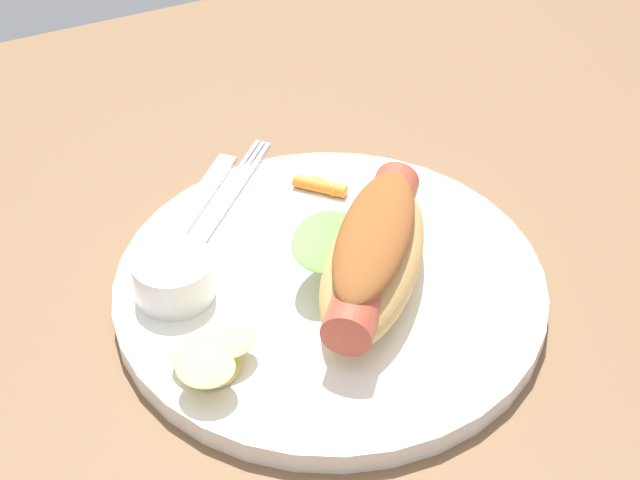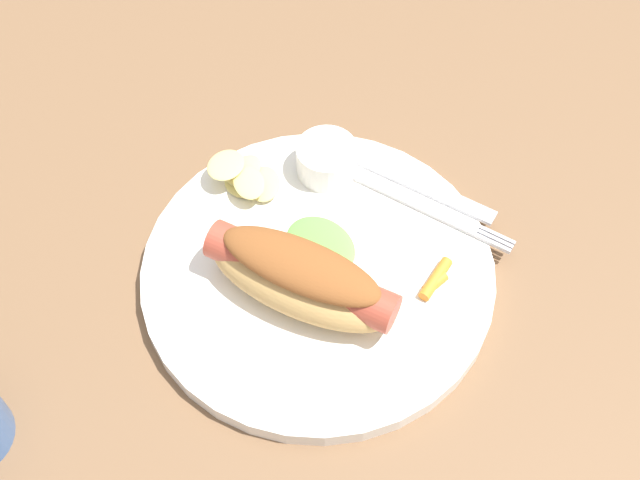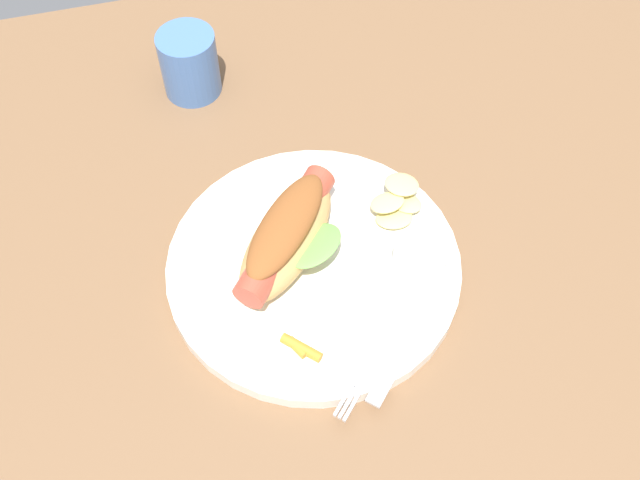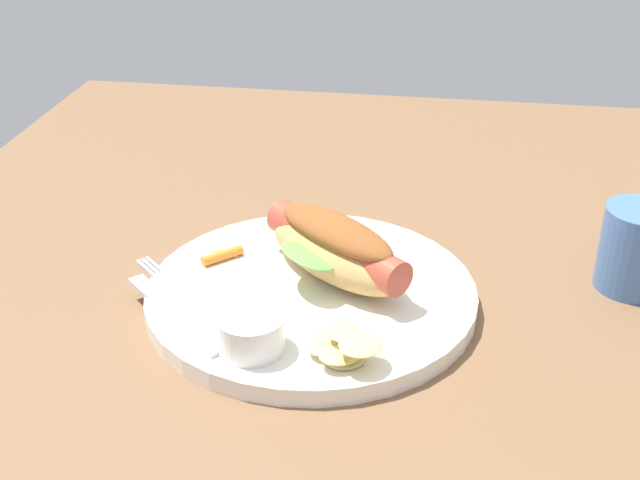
{
  "view_description": "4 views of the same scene",
  "coord_description": "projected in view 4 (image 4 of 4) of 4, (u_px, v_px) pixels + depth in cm",
  "views": [
    {
      "loc": [
        -16.97,
        -40.43,
        45.05
      ],
      "look_at": [
        2.43,
        0.74,
        5.58
      ],
      "focal_mm": 53.93,
      "sensor_mm": 36.0,
      "label": 1
    },
    {
      "loc": [
        39.07,
        -7.21,
        60.32
      ],
      "look_at": [
        2.93,
        1.32,
        5.04
      ],
      "focal_mm": 48.36,
      "sensor_mm": 36.0,
      "label": 2
    },
    {
      "loc": [
        12.79,
        39.51,
        63.64
      ],
      "look_at": [
        2.62,
        0.84,
        4.85
      ],
      "focal_mm": 42.8,
      "sensor_mm": 36.0,
      "label": 3
    },
    {
      "loc": [
        -58.7,
        -9.6,
        40.07
      ],
      "look_at": [
        5.22,
        0.6,
        5.24
      ],
      "focal_mm": 47.96,
      "sensor_mm": 36.0,
      "label": 4
    }
  ],
  "objects": [
    {
      "name": "drinking_cup",
      "position": [
        637.0,
        249.0,
        0.75
      ],
      "size": [
        6.54,
        6.54,
        7.7
      ],
      "primitive_type": "cylinder",
      "color": "#4770B2",
      "rests_on": "ground_plane"
    },
    {
      "name": "sauce_ramekin",
      "position": [
        251.0,
        333.0,
        0.65
      ],
      "size": [
        5.22,
        5.22,
        2.93
      ],
      "primitive_type": "cylinder",
      "color": "white",
      "rests_on": "plate"
    },
    {
      "name": "ground_plane",
      "position": [
        317.0,
        334.0,
        0.72
      ],
      "size": [
        120.0,
        90.0,
        1.8
      ],
      "primitive_type": "cube",
      "color": "brown"
    },
    {
      "name": "hot_dog",
      "position": [
        335.0,
        248.0,
        0.74
      ],
      "size": [
        14.49,
        15.7,
        5.57
      ],
      "rotation": [
        0.0,
        0.0,
        0.88
      ],
      "color": "tan",
      "rests_on": "plate"
    },
    {
      "name": "plate",
      "position": [
        311.0,
        295.0,
        0.74
      ],
      "size": [
        28.55,
        28.55,
        1.6
      ],
      "primitive_type": "cylinder",
      "color": "white",
      "rests_on": "ground_plane"
    },
    {
      "name": "chips_pile",
      "position": [
        343.0,
        346.0,
        0.64
      ],
      "size": [
        6.22,
        6.92,
        2.37
      ],
      "color": "#DACA78",
      "rests_on": "plate"
    },
    {
      "name": "fork",
      "position": [
        186.0,
        300.0,
        0.71
      ],
      "size": [
        12.01,
        12.19,
        0.4
      ],
      "rotation": [
        0.0,
        0.0,
        0.79
      ],
      "color": "silver",
      "rests_on": "plate"
    },
    {
      "name": "carrot_garnish",
      "position": [
        223.0,
        255.0,
        0.78
      ],
      "size": [
        3.49,
        3.54,
        0.95
      ],
      "color": "orange",
      "rests_on": "plate"
    },
    {
      "name": "knife",
      "position": [
        174.0,
        313.0,
        0.7
      ],
      "size": [
        10.8,
        11.1,
        0.36
      ],
      "primitive_type": "cube",
      "rotation": [
        0.0,
        0.0,
        0.8
      ],
      "color": "silver",
      "rests_on": "plate"
    }
  ]
}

